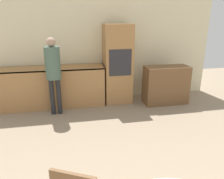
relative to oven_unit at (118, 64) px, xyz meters
name	(u,v)px	position (x,y,z in m)	size (l,w,h in m)	color
wall_back	(90,48)	(-0.62, 0.34, 0.37)	(6.24, 0.05, 2.60)	beige
kitchen_counter	(49,87)	(-1.62, -0.01, -0.46)	(2.52, 0.60, 0.92)	#AD7A47
oven_unit	(118,64)	(0.00, 0.00, 0.00)	(0.64, 0.59, 1.86)	#AD7A47
sideboard	(166,85)	(1.11, -0.36, -0.48)	(1.04, 0.45, 0.91)	brown
person_standing	(53,68)	(-1.46, -0.50, 0.08)	(0.31, 0.31, 1.63)	#262628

